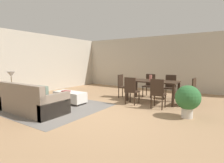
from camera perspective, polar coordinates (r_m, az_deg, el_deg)
The scene contains 18 objects.
ground_plane at distance 4.92m, azimuth -2.90°, elevation -10.55°, with size 10.80×10.80×0.00m, color #9E7A56.
wall_back at distance 9.22m, azimuth 15.71°, elevation 5.79°, with size 9.00×0.12×2.70m, color #BCB2A0.
wall_left at distance 8.44m, azimuth -26.44°, elevation 5.28°, with size 0.12×11.00×2.70m, color #BCB2A0.
area_rug at distance 5.93m, azimuth -18.40°, elevation -7.83°, with size 3.00×2.80×0.01m, color slate.
couch at distance 5.50m, azimuth -24.58°, elevation -6.14°, with size 1.99×0.95×0.86m.
ottoman_table at distance 6.26m, azimuth -13.52°, elevation -4.79°, with size 1.16×0.51×0.40m.
side_table at distance 6.65m, azimuth -29.73°, elevation -2.73°, with size 0.40×0.40×0.60m.
table_lamp at distance 6.59m, azimuth -30.00°, elevation 1.91°, with size 0.26×0.26×0.53m.
dining_table at distance 6.43m, azimuth 13.11°, elevation -0.52°, with size 1.75×0.88×0.76m.
dining_chair_near_left at distance 5.89m, azimuth 6.27°, elevation -2.49°, with size 0.41×0.41×0.92m.
dining_chair_near_right at distance 5.51m, azimuth 14.65°, elevation -3.31°, with size 0.41×0.41×0.92m.
dining_chair_far_left at distance 7.38m, azimuth 12.11°, elevation -0.75°, with size 0.42×0.42×0.92m.
dining_chair_far_right at distance 7.11m, azimuth 18.39°, elevation -1.22°, with size 0.42×0.42×0.92m.
dining_chair_head_east at distance 6.17m, azimuth 24.17°, elevation -2.64°, with size 0.43×0.43×0.92m.
dining_chair_head_west at distance 6.98m, azimuth 3.46°, elevation -1.02°, with size 0.42×0.42×0.92m.
vase_centerpiece at distance 6.43m, azimuth 12.45°, elevation 1.23°, with size 0.10×0.10×0.20m, color #B26659.
book_on_ottoman at distance 6.29m, azimuth -14.75°, elevation -3.05°, with size 0.26×0.20×0.03m, color maroon.
potted_plant at distance 4.90m, azimuth 23.43°, elevation -5.15°, with size 0.63×0.63×0.84m.
Camera 1 is at (2.76, -3.80, 1.46)m, focal length 28.10 mm.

